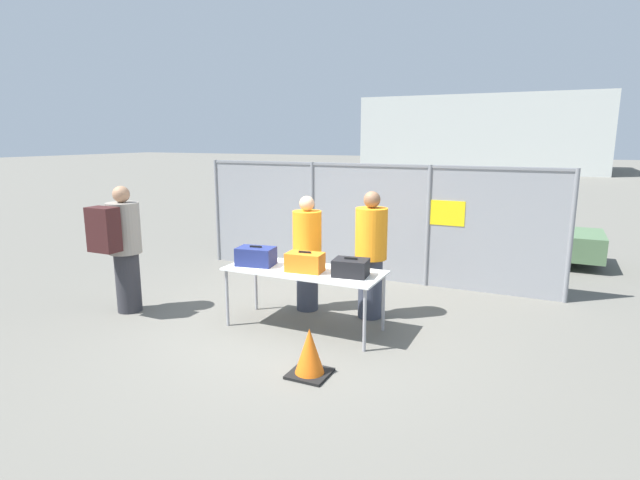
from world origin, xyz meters
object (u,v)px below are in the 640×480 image
object	(u,v)px
inspection_table	(304,274)
utility_trailer	(523,241)
suitcase_orange	(305,262)
traveler_hooded	(121,244)
suitcase_black	(351,268)
traffic_cone	(310,354)
suitcase_navy	(256,256)
security_worker_near	(307,252)
security_worker_far	(371,253)

from	to	relation	value
inspection_table	utility_trailer	bearing A→B (deg)	65.56
suitcase_orange	traveler_hooded	world-z (taller)	traveler_hooded
suitcase_black	traffic_cone	xyz separation A→B (m)	(-0.00, -1.12, -0.65)
suitcase_navy	utility_trailer	distance (m)	6.00
security_worker_near	traffic_cone	bearing A→B (deg)	97.16
inspection_table	suitcase_orange	xyz separation A→B (m)	(0.05, -0.07, 0.17)
traveler_hooded	traffic_cone	bearing A→B (deg)	-7.88
suitcase_navy	traffic_cone	bearing A→B (deg)	-39.49
security_worker_near	security_worker_far	size ratio (longest dim) A/B	0.94
security_worker_near	utility_trailer	world-z (taller)	security_worker_near
security_worker_far	suitcase_orange	bearing A→B (deg)	53.17
suitcase_orange	inspection_table	bearing A→B (deg)	124.13
suitcase_navy	security_worker_near	xyz separation A→B (m)	(0.38, 0.73, -0.06)
suitcase_orange	utility_trailer	xyz separation A→B (m)	(2.28, 5.19, -0.51)
traveler_hooded	utility_trailer	world-z (taller)	traveler_hooded
security_worker_near	security_worker_far	bearing A→B (deg)	165.44
inspection_table	suitcase_black	distance (m)	0.66
traffic_cone	traveler_hooded	bearing A→B (deg)	169.11
traveler_hooded	security_worker_near	size ratio (longest dim) A/B	1.09
security_worker_far	traffic_cone	world-z (taller)	security_worker_far
traffic_cone	suitcase_navy	bearing A→B (deg)	140.51
security_worker_near	security_worker_far	xyz separation A→B (m)	(0.92, 0.09, 0.05)
traveler_hooded	security_worker_far	xyz separation A→B (m)	(3.18, 1.29, -0.08)
inspection_table	utility_trailer	size ratio (longest dim) A/B	0.58
inspection_table	suitcase_orange	distance (m)	0.19
inspection_table	traffic_cone	world-z (taller)	inspection_table
traffic_cone	suitcase_orange	bearing A→B (deg)	118.87
suitcase_orange	suitcase_black	distance (m)	0.60
traveler_hooded	traffic_cone	xyz separation A→B (m)	(3.19, -0.61, -0.75)
suitcase_orange	utility_trailer	bearing A→B (deg)	66.31
suitcase_navy	utility_trailer	bearing A→B (deg)	59.92
inspection_table	traffic_cone	distance (m)	1.40
traveler_hooded	suitcase_orange	bearing A→B (deg)	12.99
suitcase_orange	security_worker_near	xyz separation A→B (m)	(-0.34, 0.74, -0.06)
security_worker_far	suitcase_black	bearing A→B (deg)	89.31
traveler_hooded	utility_trailer	size ratio (longest dim) A/B	0.51
suitcase_navy	security_worker_near	world-z (taller)	security_worker_near
traveler_hooded	security_worker_near	bearing A→B (deg)	30.96
suitcase_navy	suitcase_black	distance (m)	1.32
suitcase_black	traffic_cone	size ratio (longest dim) A/B	0.87
inspection_table	traffic_cone	bearing A→B (deg)	-60.79
suitcase_navy	security_worker_far	xyz separation A→B (m)	(1.30, 0.82, -0.01)
suitcase_orange	utility_trailer	size ratio (longest dim) A/B	0.14
security_worker_far	traffic_cone	xyz separation A→B (m)	(0.01, -1.90, -0.66)
suitcase_navy	traffic_cone	distance (m)	1.83
suitcase_navy	traffic_cone	size ratio (longest dim) A/B	1.02
suitcase_navy	traffic_cone	xyz separation A→B (m)	(1.31, -1.08, -0.67)
security_worker_near	traffic_cone	xyz separation A→B (m)	(0.93, -1.81, -0.61)
security_worker_near	traffic_cone	distance (m)	2.13
inspection_table	traveler_hooded	distance (m)	2.62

